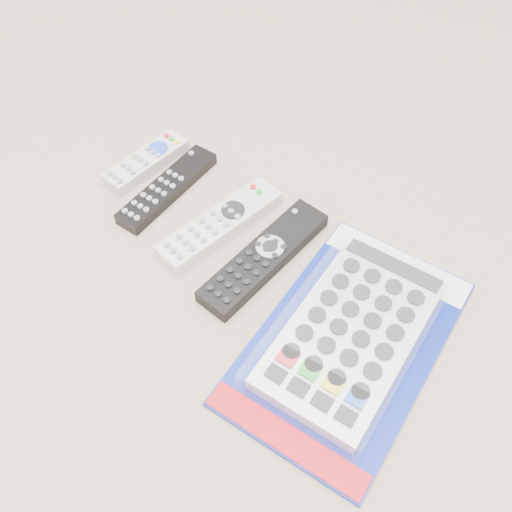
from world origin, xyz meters
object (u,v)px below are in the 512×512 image
Objects in this scene: remote_small_grey at (146,161)px; remote_silver_dvd at (220,224)px; remote_slim_black at (167,188)px; jumbo_remote_packaged at (352,332)px; remote_large_black at (264,257)px.

remote_small_grey and remote_silver_dvd have the same top height.
jumbo_remote_packaged reaches higher than remote_slim_black.
remote_slim_black is 0.11m from remote_silver_dvd.
remote_large_black reaches higher than remote_slim_black.
remote_silver_dvd is 0.09m from remote_large_black.
remote_small_grey is at bearing 158.95° from remote_slim_black.
jumbo_remote_packaged is (0.25, -0.04, 0.01)m from remote_silver_dvd.
remote_small_grey is 0.78× the size of remote_slim_black.
remote_slim_black is (0.07, -0.02, -0.00)m from remote_small_grey.
remote_silver_dvd and remote_large_black have the same top height.
jumbo_remote_packaged is at bearing -9.88° from remote_slim_black.
remote_slim_black is 0.36m from jumbo_remote_packaged.
remote_slim_black is 0.92× the size of remote_silver_dvd.
remote_small_grey and remote_slim_black have the same top height.
remote_small_grey is 0.42× the size of jumbo_remote_packaged.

